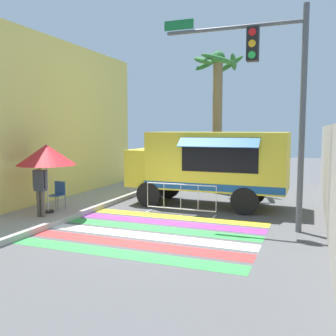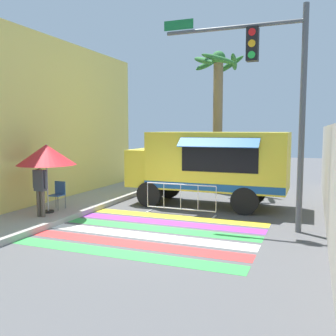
{
  "view_description": "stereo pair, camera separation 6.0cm",
  "coord_description": "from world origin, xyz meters",
  "px_view_note": "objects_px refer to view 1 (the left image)",
  "views": [
    {
      "loc": [
        4.27,
        -9.37,
        2.81
      ],
      "look_at": [
        -0.32,
        2.52,
        1.49
      ],
      "focal_mm": 40.0,
      "sensor_mm": 36.0,
      "label": 1
    },
    {
      "loc": [
        4.32,
        -9.35,
        2.81
      ],
      "look_at": [
        -0.32,
        2.52,
        1.49
      ],
      "focal_mm": 40.0,
      "sensor_mm": 36.0,
      "label": 2
    }
  ],
  "objects_px": {
    "food_truck": "(206,162)",
    "vendor_person": "(40,185)",
    "patio_umbrella": "(46,155)",
    "folding_chair": "(58,192)",
    "barricade_front": "(181,199)",
    "traffic_signal_pole": "(274,81)",
    "palm_tree": "(217,102)"
  },
  "relations": [
    {
      "from": "traffic_signal_pole",
      "to": "folding_chair",
      "type": "relative_size",
      "value": 6.67
    },
    {
      "from": "patio_umbrella",
      "to": "palm_tree",
      "type": "height_order",
      "value": "palm_tree"
    },
    {
      "from": "traffic_signal_pole",
      "to": "vendor_person",
      "type": "distance_m",
      "value": 7.39
    },
    {
      "from": "patio_umbrella",
      "to": "barricade_front",
      "type": "bearing_deg",
      "value": 27.63
    },
    {
      "from": "traffic_signal_pole",
      "to": "barricade_front",
      "type": "bearing_deg",
      "value": 164.06
    },
    {
      "from": "traffic_signal_pole",
      "to": "vendor_person",
      "type": "bearing_deg",
      "value": -165.68
    },
    {
      "from": "barricade_front",
      "to": "food_truck",
      "type": "bearing_deg",
      "value": 77.14
    },
    {
      "from": "folding_chair",
      "to": "barricade_front",
      "type": "relative_size",
      "value": 0.38
    },
    {
      "from": "food_truck",
      "to": "patio_umbrella",
      "type": "bearing_deg",
      "value": -138.56
    },
    {
      "from": "traffic_signal_pole",
      "to": "patio_umbrella",
      "type": "distance_m",
      "value": 7.14
    },
    {
      "from": "folding_chair",
      "to": "palm_tree",
      "type": "xyz_separation_m",
      "value": [
        3.92,
        5.97,
        3.26
      ]
    },
    {
      "from": "traffic_signal_pole",
      "to": "palm_tree",
      "type": "xyz_separation_m",
      "value": [
        -2.88,
        5.46,
        -0.13
      ]
    },
    {
      "from": "folding_chair",
      "to": "palm_tree",
      "type": "height_order",
      "value": "palm_tree"
    },
    {
      "from": "patio_umbrella",
      "to": "vendor_person",
      "type": "xyz_separation_m",
      "value": [
        0.18,
        -0.54,
        -0.88
      ]
    },
    {
      "from": "palm_tree",
      "to": "patio_umbrella",
      "type": "bearing_deg",
      "value": -120.3
    },
    {
      "from": "patio_umbrella",
      "to": "vendor_person",
      "type": "bearing_deg",
      "value": -71.88
    },
    {
      "from": "traffic_signal_pole",
      "to": "barricade_front",
      "type": "height_order",
      "value": "traffic_signal_pole"
    },
    {
      "from": "patio_umbrella",
      "to": "barricade_front",
      "type": "height_order",
      "value": "patio_umbrella"
    },
    {
      "from": "vendor_person",
      "to": "food_truck",
      "type": "bearing_deg",
      "value": 32.56
    },
    {
      "from": "patio_umbrella",
      "to": "folding_chair",
      "type": "bearing_deg",
      "value": 96.59
    },
    {
      "from": "vendor_person",
      "to": "barricade_front",
      "type": "height_order",
      "value": "vendor_person"
    },
    {
      "from": "vendor_person",
      "to": "barricade_front",
      "type": "bearing_deg",
      "value": 20.93
    },
    {
      "from": "traffic_signal_pole",
      "to": "palm_tree",
      "type": "distance_m",
      "value": 6.17
    },
    {
      "from": "traffic_signal_pole",
      "to": "vendor_person",
      "type": "xyz_separation_m",
      "value": [
        -6.56,
        -1.67,
        -2.97
      ]
    },
    {
      "from": "food_truck",
      "to": "vendor_person",
      "type": "height_order",
      "value": "food_truck"
    },
    {
      "from": "food_truck",
      "to": "folding_chair",
      "type": "bearing_deg",
      "value": -144.17
    },
    {
      "from": "patio_umbrella",
      "to": "palm_tree",
      "type": "relative_size",
      "value": 0.35
    },
    {
      "from": "food_truck",
      "to": "barricade_front",
      "type": "height_order",
      "value": "food_truck"
    },
    {
      "from": "patio_umbrella",
      "to": "palm_tree",
      "type": "bearing_deg",
      "value": 59.7
    },
    {
      "from": "traffic_signal_pole",
      "to": "barricade_front",
      "type": "xyz_separation_m",
      "value": [
        -2.96,
        0.85,
        -3.59
      ]
    },
    {
      "from": "food_truck",
      "to": "barricade_front",
      "type": "bearing_deg",
      "value": -102.86
    },
    {
      "from": "folding_chair",
      "to": "barricade_front",
      "type": "height_order",
      "value": "folding_chair"
    }
  ]
}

